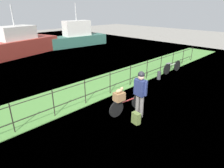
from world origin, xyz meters
TOP-DOWN VIEW (x-y plane):
  - ground_plane at (0.00, 0.00)m, footprint 60.00×60.00m
  - grass_strip at (0.00, 3.25)m, footprint 27.00×2.40m
  - harbor_water at (0.00, 11.57)m, footprint 30.00×30.00m
  - iron_fence at (0.00, 2.24)m, footprint 18.04×0.04m
  - bicycle_main at (-0.01, 0.62)m, footprint 1.69×0.26m
  - wooden_crate at (-0.41, 0.66)m, footprint 0.39×0.32m
  - terrier_dog at (-0.38, 0.66)m, footprint 0.32×0.17m
  - cyclist_person at (0.11, 0.16)m, footprint 0.30×0.54m
  - backpack_on_paving at (-0.36, -0.09)m, footprint 0.22×0.30m
  - mooring_bollard at (3.91, 1.74)m, footprint 0.20×0.20m
  - bicycle_parked at (5.47, 1.84)m, footprint 1.72×0.21m
  - moored_boat_mid at (6.69, 13.15)m, footprint 6.14×2.38m
  - moored_boat_far at (0.79, 13.16)m, footprint 6.94×4.01m

SIDE VIEW (x-z plane):
  - ground_plane at x=0.00m, z-range 0.00..0.00m
  - harbor_water at x=0.00m, z-range 0.00..0.00m
  - grass_strip at x=0.00m, z-range 0.00..0.03m
  - backpack_on_paving at x=-0.36m, z-range 0.00..0.40m
  - mooring_bollard at x=3.91m, z-range 0.00..0.45m
  - bicycle_main at x=-0.01m, z-range 0.02..0.63m
  - bicycle_parked at x=5.47m, z-range 0.02..0.67m
  - iron_fence at x=0.00m, z-range 0.08..1.11m
  - wooden_crate at x=-0.41m, z-range 0.61..0.91m
  - moored_boat_far at x=0.79m, z-range -1.08..2.80m
  - moored_boat_mid at x=6.69m, z-range -1.14..2.91m
  - terrier_dog at x=-0.38m, z-range 0.90..1.08m
  - cyclist_person at x=0.11m, z-range 0.16..1.84m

